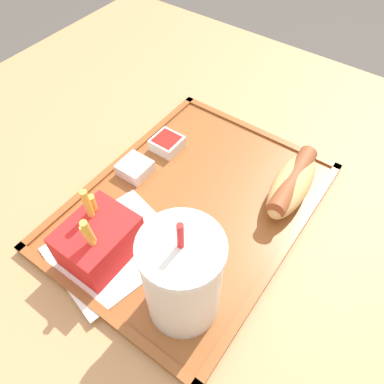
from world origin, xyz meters
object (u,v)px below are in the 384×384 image
Objects in this scene: soda_cup at (182,278)px; sauce_cup_ketchup at (167,143)px; hot_dog_far at (292,183)px; sauce_cup_mayo at (135,168)px; fries_carton at (99,240)px.

sauce_cup_ketchup is at bearing -137.83° from soda_cup.
soda_cup reaches higher than sauce_cup_ketchup.
hot_dog_far is 0.25m from sauce_cup_mayo.
fries_carton is at bearing 14.28° from sauce_cup_ketchup.
sauce_cup_ketchup is at bearing -165.72° from fries_carton.
sauce_cup_ketchup is at bearing -82.13° from hot_dog_far.
hot_dog_far is 0.29m from fries_carton.
sauce_cup_ketchup is (-0.21, -0.19, -0.06)m from soda_cup.
fries_carton is 0.15m from sauce_cup_mayo.
soda_cup is at bearing 92.55° from fries_carton.
soda_cup reaches higher than hot_dog_far.
fries_carton reaches higher than sauce_cup_mayo.
fries_carton is 2.35× the size of sauce_cup_ketchup.
soda_cup is 1.62× the size of fries_carton.
hot_dog_far is 3.15× the size of sauce_cup_ketchup.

